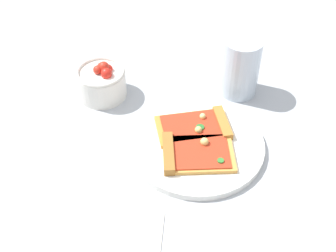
# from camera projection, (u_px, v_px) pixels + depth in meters

# --- Properties ---
(ground_plane) EXTENTS (2.40, 2.40, 0.00)m
(ground_plane) POSITION_uv_depth(u_px,v_px,m) (184.00, 158.00, 0.89)
(ground_plane) COLOR #B2B7BC
(ground_plane) RESTS_ON ground
(plate) EXTENTS (0.27, 0.27, 0.01)m
(plate) POSITION_uv_depth(u_px,v_px,m) (197.00, 145.00, 0.90)
(plate) COLOR white
(plate) RESTS_ON ground_plane
(pizza_slice_near) EXTENTS (0.16, 0.15, 0.02)m
(pizza_slice_near) POSITION_uv_depth(u_px,v_px,m) (193.00, 153.00, 0.87)
(pizza_slice_near) COLOR gold
(pizza_slice_near) RESTS_ON plate
(pizza_slice_far) EXTENTS (0.17, 0.15, 0.02)m
(pizza_slice_far) POSITION_uv_depth(u_px,v_px,m) (198.00, 126.00, 0.92)
(pizza_slice_far) COLOR gold
(pizza_slice_far) RESTS_ON plate
(salad_bowl) EXTENTS (0.11, 0.11, 0.08)m
(salad_bowl) POSITION_uv_depth(u_px,v_px,m) (102.00, 82.00, 1.00)
(salad_bowl) COLOR white
(salad_bowl) RESTS_ON ground_plane
(soda_glass) EXTENTS (0.08, 0.08, 0.13)m
(soda_glass) POSITION_uv_depth(u_px,v_px,m) (240.00, 68.00, 0.99)
(soda_glass) COLOR silver
(soda_glass) RESTS_ON ground_plane
(paper_napkin) EXTENTS (0.15, 0.16, 0.00)m
(paper_napkin) POSITION_uv_depth(u_px,v_px,m) (127.00, 244.00, 0.75)
(paper_napkin) COLOR silver
(paper_napkin) RESTS_ON ground_plane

